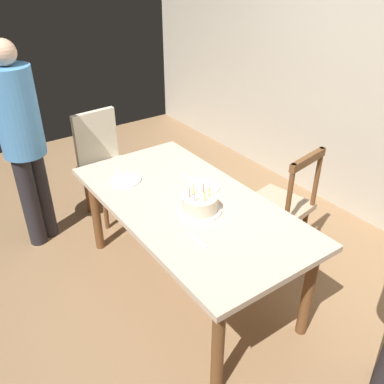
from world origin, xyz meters
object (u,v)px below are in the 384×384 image
Objects in this scene: dining_table at (188,212)px; birthday_cake at (199,204)px; chair_upholstered at (104,159)px; plate_near_celebrant at (126,180)px; chair_spindle_back at (280,207)px; person_celebrant at (22,137)px; plate_far_side at (204,187)px.

birthday_cake is at bearing -1.63° from dining_table.
chair_upholstered is (-1.28, -0.03, -0.11)m from dining_table.
plate_near_celebrant is 1.19m from chair_spindle_back.
birthday_cake is at bearing -88.76° from chair_spindle_back.
chair_spindle_back is (0.12, 0.78, -0.18)m from dining_table.
birthday_cake is 1.43m from chair_upholstered.
person_celebrant is at bearing -82.68° from chair_upholstered.
birthday_cake is 0.66m from plate_near_celebrant.
plate_far_side is (0.40, 0.41, 0.00)m from plate_near_celebrant.
person_celebrant is (-1.33, -0.69, 0.16)m from birthday_cake.
chair_upholstered is at bearing -149.78° from chair_spindle_back.
plate_far_side is at bearing -109.78° from chair_spindle_back.
plate_far_side is 1.44m from person_celebrant.
dining_table is 1.08× the size of person_celebrant.
dining_table is 1.28m from chair_upholstered.
dining_table is 0.24m from plate_far_side.
plate_near_celebrant is at bearing -12.10° from chair_upholstered.
plate_near_celebrant is 0.57m from plate_far_side.
chair_upholstered is (-1.39, -0.81, 0.07)m from chair_spindle_back.
chair_spindle_back is 1.62m from chair_upholstered.
chair_upholstered is (-0.79, 0.17, -0.20)m from plate_near_celebrant.
plate_far_side is at bearing 113.56° from dining_table.
plate_far_side is 1.23m from chair_upholstered.
plate_near_celebrant is at bearing -162.21° from birthday_cake.
plate_far_side is 0.23× the size of chair_upholstered.
person_celebrant is (-1.31, -1.47, 0.48)m from chair_spindle_back.
person_celebrant is (-0.70, -0.49, 0.21)m from plate_near_celebrant.
chair_upholstered is 0.78m from person_celebrant.
chair_spindle_back is (-0.02, 0.78, -0.32)m from birthday_cake.
chair_spindle_back is at bearing 70.22° from plate_far_side.
plate_near_celebrant is 0.23× the size of chair_spindle_back.
chair_upholstered is at bearing -178.75° from birthday_cake.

